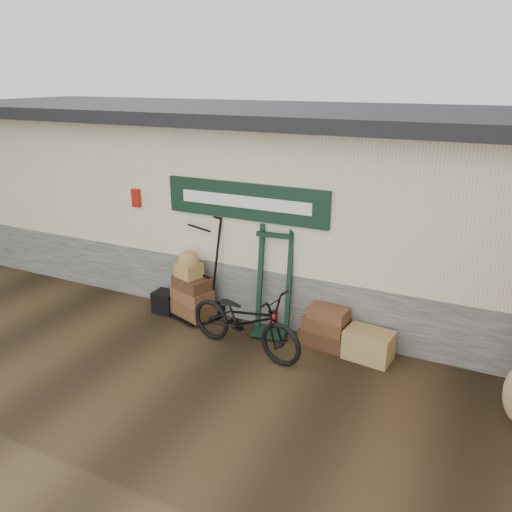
{
  "coord_description": "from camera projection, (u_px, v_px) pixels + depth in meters",
  "views": [
    {
      "loc": [
        2.94,
        -5.41,
        3.69
      ],
      "look_at": [
        -0.09,
        0.9,
        1.15
      ],
      "focal_mm": 35.0,
      "sensor_mm": 36.0,
      "label": 1
    }
  ],
  "objects": [
    {
      "name": "bicycle",
      "position": [
        245.0,
        317.0,
        6.92
      ],
      "size": [
        0.96,
        1.94,
        1.08
      ],
      "primitive_type": "imported",
      "rotation": [
        0.0,
        0.0,
        1.39
      ],
      "color": "black",
      "rests_on": "ground"
    },
    {
      "name": "porter_trolley",
      "position": [
        200.0,
        266.0,
        7.9
      ],
      "size": [
        1.01,
        0.88,
        1.69
      ],
      "primitive_type": null,
      "rotation": [
        0.0,
        0.0,
        -0.34
      ],
      "color": "black",
      "rests_on": "ground"
    },
    {
      "name": "wicker_hamper",
      "position": [
        369.0,
        345.0,
        6.84
      ],
      "size": [
        0.68,
        0.49,
        0.41
      ],
      "primitive_type": "cube",
      "rotation": [
        0.0,
        0.0,
        -0.12
      ],
      "color": "brown",
      "rests_on": "ground"
    },
    {
      "name": "station_building",
      "position": [
        305.0,
        200.0,
        8.81
      ],
      "size": [
        14.4,
        4.1,
        3.2
      ],
      "color": "#4C4C47",
      "rests_on": "ground"
    },
    {
      "name": "green_barrow",
      "position": [
        273.0,
        281.0,
        7.39
      ],
      "size": [
        0.64,
        0.56,
        1.64
      ],
      "primitive_type": null,
      "rotation": [
        0.0,
        0.0,
        0.1
      ],
      "color": "black",
      "rests_on": "ground"
    },
    {
      "name": "black_trunk",
      "position": [
        165.0,
        302.0,
        8.22
      ],
      "size": [
        0.36,
        0.31,
        0.36
      ],
      "primitive_type": "cube",
      "rotation": [
        0.0,
        0.0,
        -0.01
      ],
      "color": "black",
      "rests_on": "ground"
    },
    {
      "name": "ground",
      "position": [
        234.0,
        353.0,
        7.04
      ],
      "size": [
        80.0,
        80.0,
        0.0
      ],
      "primitive_type": "plane",
      "color": "black",
      "rests_on": "ground"
    },
    {
      "name": "suitcase_stack",
      "position": [
        326.0,
        326.0,
        7.18
      ],
      "size": [
        0.72,
        0.5,
        0.6
      ],
      "primitive_type": null,
      "rotation": [
        0.0,
        0.0,
        -0.12
      ],
      "color": "#331B10",
      "rests_on": "ground"
    }
  ]
}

